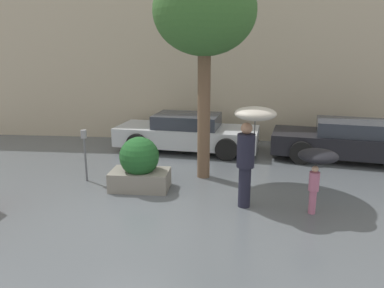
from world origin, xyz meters
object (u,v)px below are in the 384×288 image
object	(u,v)px
person_child	(317,161)
street_tree	(205,14)
parked_car_far	(353,141)
planter_box	(140,166)
person_adult	(251,136)
parked_car_near	(187,133)
parking_meter	(84,145)

from	to	relation	value
person_child	street_tree	size ratio (longest dim) A/B	0.26
parked_car_far	street_tree	world-z (taller)	street_tree
planter_box	parked_car_far	size ratio (longest dim) A/B	0.28
person_adult	parked_car_near	bearing A→B (deg)	105.18
planter_box	person_adult	size ratio (longest dim) A/B	0.64
planter_box	parked_car_far	world-z (taller)	planter_box
street_tree	parked_car_near	bearing A→B (deg)	105.58
planter_box	person_child	xyz separation A→B (m)	(3.78, -0.91, 0.51)
person_adult	person_child	world-z (taller)	person_adult
person_child	parked_car_near	bearing A→B (deg)	69.16
planter_box	person_adult	distance (m)	2.75
person_child	planter_box	bearing A→B (deg)	111.00
person_adult	parked_car_far	xyz separation A→B (m)	(3.19, 3.71, -0.94)
parked_car_far	street_tree	bearing A→B (deg)	125.48
street_tree	planter_box	bearing A→B (deg)	-144.66
parked_car_far	parking_meter	world-z (taller)	parking_meter
parked_car_far	parking_meter	size ratio (longest dim) A/B	3.73
parked_car_near	parked_car_far	xyz separation A→B (m)	(4.96, -0.60, 0.00)
parked_car_near	parked_car_far	size ratio (longest dim) A/B	0.97
person_adult	parked_car_far	distance (m)	4.98
parked_car_far	parking_meter	bearing A→B (deg)	120.57
parked_car_far	parking_meter	xyz separation A→B (m)	(-7.12, -2.55, 0.37)
planter_box	parking_meter	world-z (taller)	parking_meter
person_adult	parking_meter	xyz separation A→B (m)	(-3.93, 1.16, -0.58)
person_adult	person_child	xyz separation A→B (m)	(1.30, -0.16, -0.43)
person_child	parked_car_near	world-z (taller)	person_child
person_adult	parking_meter	size ratio (longest dim) A/B	1.62
parking_meter	planter_box	bearing A→B (deg)	-15.43
person_adult	parked_car_near	distance (m)	4.75
person_adult	street_tree	xyz separation A→B (m)	(-1.06, 1.76, 2.47)
parking_meter	person_child	bearing A→B (deg)	-14.12
person_adult	person_child	bearing A→B (deg)	-14.17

